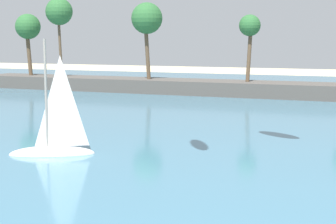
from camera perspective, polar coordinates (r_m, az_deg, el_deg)
name	(u,v)px	position (r m, az deg, el deg)	size (l,w,h in m)	color
sea	(313,107)	(57.59, 15.25, 0.55)	(220.00, 95.89, 0.06)	teal
palm_headland	(297,76)	(65.51, 13.60, 3.74)	(94.32, 6.00, 12.67)	#514C47
sailboat_near_shore	(54,143)	(33.16, -12.09, -3.28)	(5.30, 3.71, 7.48)	white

